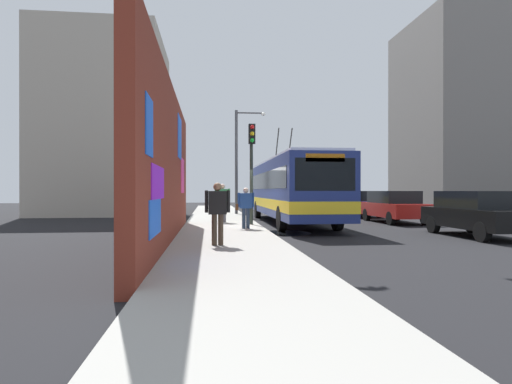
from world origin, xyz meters
The scene contains 15 objects.
ground_plane centered at (0.00, 0.00, 0.00)m, with size 80.00×80.00×0.00m, color black.
sidewalk_slab centered at (0.00, 1.60, 0.07)m, with size 48.00×3.20×0.15m, color #9E9B93.
graffiti_wall centered at (-4.38, 3.35, 2.33)m, with size 13.24×0.32×4.65m.
building_far_left centered at (13.00, 9.20, 6.02)m, with size 9.18×7.69×12.04m.
building_far_right centered at (13.58, -17.00, 7.30)m, with size 8.65×7.34×14.60m.
city_bus centered at (3.14, -1.80, 1.73)m, with size 12.65×2.54×4.87m.
parked_car_black centered at (-3.63, -7.00, 0.83)m, with size 4.33×1.77×1.58m.
parked_car_red centered at (2.87, -7.00, 0.84)m, with size 4.53×1.89×1.58m.
parked_car_navy centered at (8.13, -7.00, 0.83)m, with size 4.66×1.80×1.58m.
pedestrian_midblock centered at (2.05, 1.55, 1.19)m, with size 0.24×0.77×1.76m.
pedestrian_at_curb centered at (-1.22, 0.77, 1.05)m, with size 0.22×0.71×1.56m.
pedestrian_near_wall centered at (-6.04, 1.93, 1.12)m, with size 0.22×0.67×1.66m.
traffic_light centered at (0.63, 0.35, 3.03)m, with size 0.49×0.28×4.29m.
street_lamp centered at (9.13, 0.23, 3.90)m, with size 0.44×1.93×6.49m.
curbside_puddle centered at (-1.59, -0.60, 0.00)m, with size 2.16×2.16×0.00m, color black.
Camera 1 is at (-17.17, 2.15, 1.59)m, focal length 29.52 mm.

